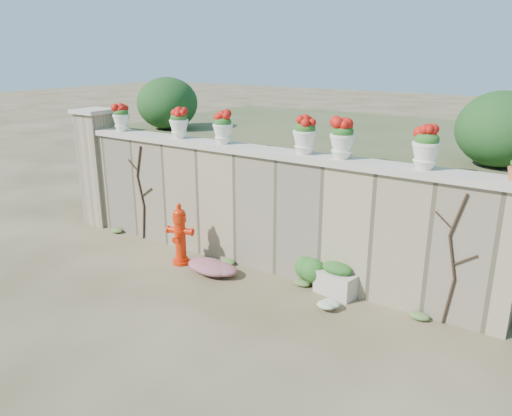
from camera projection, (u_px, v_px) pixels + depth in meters
The scene contains 20 objects.
ground at pixel (194, 306), 7.43m from camera, with size 80.00×80.00×0.00m, color #4B3F25.
stone_wall at pixel (261, 212), 8.55m from camera, with size 8.00×0.40×2.00m, color #988965.
wall_cap at pixel (261, 151), 8.23m from camera, with size 8.10×0.52×0.10m, color beige.
gate_pillar at pixel (99, 167), 10.68m from camera, with size 0.72×0.72×2.48m.
raised_fill at pixel (340, 175), 11.08m from camera, with size 9.00×6.00×2.00m, color #384C23.
back_shrub_left at pixel (167, 103), 10.73m from camera, with size 1.30×1.30×1.10m, color #143814.
back_shrub_right at pixel (502, 129), 7.22m from camera, with size 1.30×1.30×1.10m, color #143814.
vine_left at pixel (141, 191), 9.80m from camera, with size 0.60×0.04×1.91m.
vine_right at pixel (453, 258), 6.67m from camera, with size 0.60×0.04×1.91m.
fire_hydrant at pixel (180, 234), 8.76m from camera, with size 0.49×0.34×1.12m.
planter_box at pixel (337, 280), 7.74m from camera, with size 0.69×0.48×0.53m.
green_shrub at pixel (306, 267), 8.01m from camera, with size 0.67×0.60×0.63m, color #1E5119.
magenta_clump at pixel (215, 265), 8.53m from camera, with size 1.00×0.67×0.27m, color #D12978.
white_flowers at pixel (325, 303), 7.33m from camera, with size 0.56×0.44×0.20m, color white.
urn_pot_0 at pixel (121, 118), 9.90m from camera, with size 0.34×0.34×0.53m.
urn_pot_1 at pixel (179, 123), 9.08m from camera, with size 0.35×0.35×0.55m.
urn_pot_2 at pixel (223, 128), 8.55m from camera, with size 0.35×0.35×0.55m.
urn_pot_3 at pixel (305, 135), 7.70m from camera, with size 0.38×0.38×0.59m.
urn_pot_4 at pixel (342, 139), 7.36m from camera, with size 0.37×0.37×0.59m.
urn_pot_5 at pixel (426, 148), 6.71m from camera, with size 0.38×0.38×0.59m.
Camera 1 is at (4.46, -4.99, 3.66)m, focal length 35.00 mm.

